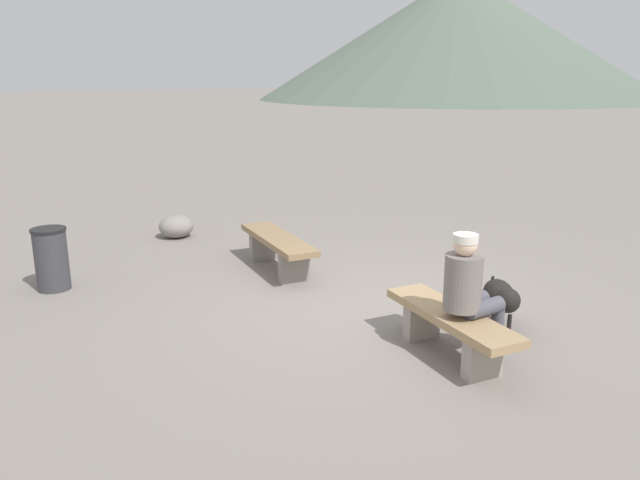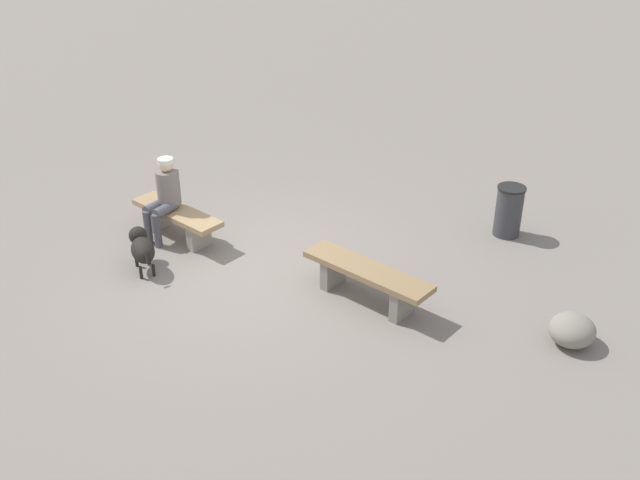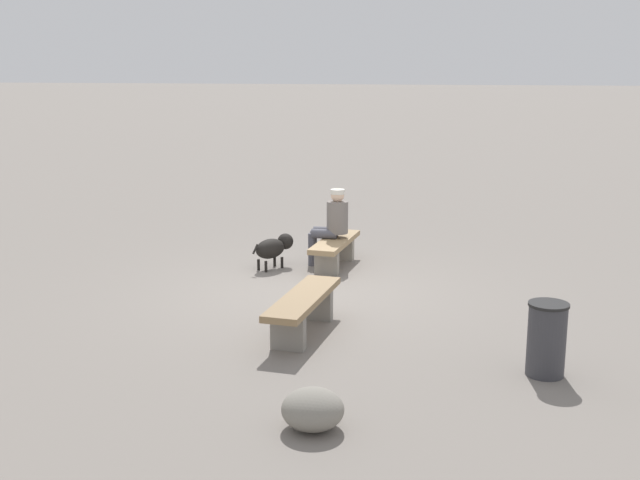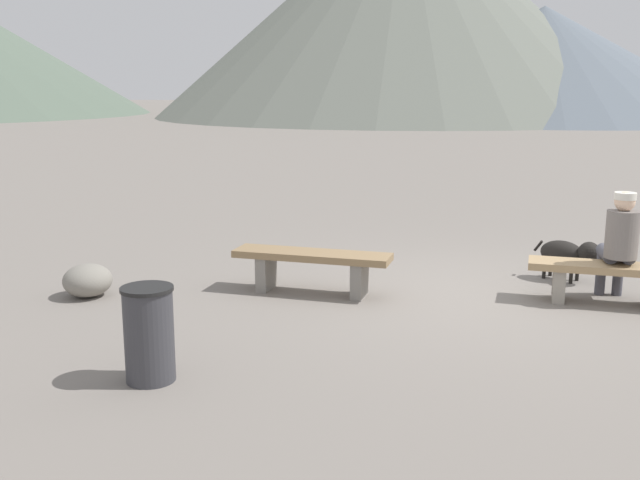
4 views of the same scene
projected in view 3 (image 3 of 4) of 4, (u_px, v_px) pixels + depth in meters
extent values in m
cube|color=gray|center=(312.00, 294.00, 11.08)|extent=(210.00, 210.00, 0.06)
cube|color=gray|center=(288.00, 333.00, 8.82)|extent=(0.17, 0.40, 0.40)
cube|color=gray|center=(317.00, 304.00, 9.85)|extent=(0.17, 0.40, 0.40)
cube|color=#8C704C|center=(303.00, 298.00, 9.28)|extent=(1.81, 0.61, 0.08)
cube|color=gray|center=(327.00, 263.00, 11.96)|extent=(0.17, 0.37, 0.36)
cube|color=gray|center=(343.00, 249.00, 12.82)|extent=(0.17, 0.37, 0.36)
cube|color=#A3845B|center=(335.00, 242.00, 12.34)|extent=(1.62, 0.59, 0.08)
cylinder|color=slate|center=(337.00, 217.00, 12.39)|extent=(0.34, 0.34, 0.51)
sphere|color=beige|center=(337.00, 195.00, 12.31)|extent=(0.21, 0.21, 0.21)
cylinder|color=silver|center=(338.00, 192.00, 12.30)|extent=(0.22, 0.22, 0.07)
cylinder|color=#4C4C56|center=(326.00, 231.00, 12.56)|extent=(0.16, 0.40, 0.15)
cylinder|color=#4C4C56|center=(314.00, 247.00, 12.65)|extent=(0.11, 0.11, 0.52)
cylinder|color=#4C4C56|center=(324.00, 234.00, 12.38)|extent=(0.16, 0.40, 0.15)
cylinder|color=#4C4C56|center=(312.00, 249.00, 12.47)|extent=(0.11, 0.11, 0.52)
ellipsoid|color=black|center=(270.00, 249.00, 12.23)|extent=(0.61, 0.55, 0.31)
sphere|color=black|center=(285.00, 241.00, 12.45)|extent=(0.25, 0.25, 0.25)
cylinder|color=black|center=(275.00, 261.00, 12.46)|extent=(0.04, 0.04, 0.17)
cylinder|color=black|center=(282.00, 263.00, 12.35)|extent=(0.04, 0.04, 0.17)
cylinder|color=black|center=(259.00, 265.00, 12.22)|extent=(0.04, 0.04, 0.17)
cylinder|color=black|center=(266.00, 267.00, 12.10)|extent=(0.04, 0.04, 0.17)
cylinder|color=black|center=(255.00, 249.00, 12.00)|extent=(0.12, 0.09, 0.15)
cylinder|color=#38383D|center=(546.00, 341.00, 8.06)|extent=(0.39, 0.39, 0.74)
cylinder|color=black|center=(549.00, 305.00, 7.98)|extent=(0.41, 0.41, 0.03)
ellipsoid|color=gray|center=(313.00, 409.00, 6.91)|extent=(0.54, 0.56, 0.37)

